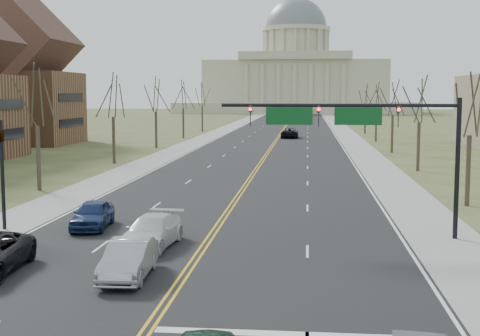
% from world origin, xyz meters
% --- Properties ---
extents(ground, '(600.00, 600.00, 0.00)m').
position_xyz_m(ground, '(0.00, 0.00, 0.00)').
color(ground, '#424924').
rests_on(ground, ground).
extents(road, '(20.00, 380.00, 0.01)m').
position_xyz_m(road, '(0.00, 110.00, 0.01)').
color(road, black).
rests_on(road, ground).
extents(cross_road, '(120.00, 14.00, 0.01)m').
position_xyz_m(cross_road, '(0.00, 6.00, 0.01)').
color(cross_road, black).
rests_on(cross_road, ground).
extents(sidewalk_left, '(4.00, 380.00, 0.03)m').
position_xyz_m(sidewalk_left, '(-12.00, 110.00, 0.01)').
color(sidewalk_left, gray).
rests_on(sidewalk_left, ground).
extents(sidewalk_right, '(4.00, 380.00, 0.03)m').
position_xyz_m(sidewalk_right, '(12.00, 110.00, 0.01)').
color(sidewalk_right, gray).
rests_on(sidewalk_right, ground).
extents(center_line, '(0.42, 380.00, 0.01)m').
position_xyz_m(center_line, '(0.00, 110.00, 0.01)').
color(center_line, gold).
rests_on(center_line, road).
extents(edge_line_left, '(0.15, 380.00, 0.01)m').
position_xyz_m(edge_line_left, '(-9.80, 110.00, 0.01)').
color(edge_line_left, silver).
rests_on(edge_line_left, road).
extents(edge_line_right, '(0.15, 380.00, 0.01)m').
position_xyz_m(edge_line_right, '(9.80, 110.00, 0.01)').
color(edge_line_right, silver).
rests_on(edge_line_right, road).
extents(stop_bar, '(9.50, 0.50, 0.01)m').
position_xyz_m(stop_bar, '(5.00, -1.00, 0.01)').
color(stop_bar, silver).
rests_on(stop_bar, road).
extents(capitol, '(90.00, 60.00, 50.00)m').
position_xyz_m(capitol, '(0.00, 249.91, 14.20)').
color(capitol, '#BBB69B').
rests_on(capitol, ground).
extents(signal_mast, '(12.12, 0.44, 7.20)m').
position_xyz_m(signal_mast, '(7.45, 13.50, 5.76)').
color(signal_mast, black).
rests_on(signal_mast, ground).
extents(signal_left, '(0.32, 0.36, 6.00)m').
position_xyz_m(signal_left, '(-11.50, 13.50, 3.71)').
color(signal_left, black).
rests_on(signal_left, ground).
extents(tree_r_0, '(3.74, 3.74, 8.50)m').
position_xyz_m(tree_r_0, '(15.50, 24.00, 6.55)').
color(tree_r_0, '#392F21').
rests_on(tree_r_0, ground).
extents(tree_l_0, '(3.96, 3.96, 9.00)m').
position_xyz_m(tree_l_0, '(-15.50, 28.00, 6.94)').
color(tree_l_0, '#392F21').
rests_on(tree_l_0, ground).
extents(tree_r_1, '(3.74, 3.74, 8.50)m').
position_xyz_m(tree_r_1, '(15.50, 44.00, 6.55)').
color(tree_r_1, '#392F21').
rests_on(tree_r_1, ground).
extents(tree_l_1, '(3.96, 3.96, 9.00)m').
position_xyz_m(tree_l_1, '(-15.50, 48.00, 6.94)').
color(tree_l_1, '#392F21').
rests_on(tree_l_1, ground).
extents(tree_r_2, '(3.74, 3.74, 8.50)m').
position_xyz_m(tree_r_2, '(15.50, 64.00, 6.55)').
color(tree_r_2, '#392F21').
rests_on(tree_r_2, ground).
extents(tree_l_2, '(3.96, 3.96, 9.00)m').
position_xyz_m(tree_l_2, '(-15.50, 68.00, 6.94)').
color(tree_l_2, '#392F21').
rests_on(tree_l_2, ground).
extents(tree_r_3, '(3.74, 3.74, 8.50)m').
position_xyz_m(tree_r_3, '(15.50, 84.00, 6.55)').
color(tree_r_3, '#392F21').
rests_on(tree_r_3, ground).
extents(tree_l_3, '(3.96, 3.96, 9.00)m').
position_xyz_m(tree_l_3, '(-15.50, 88.00, 6.94)').
color(tree_l_3, '#392F21').
rests_on(tree_l_3, ground).
extents(tree_r_4, '(3.74, 3.74, 8.50)m').
position_xyz_m(tree_r_4, '(15.50, 104.00, 6.55)').
color(tree_r_4, '#392F21').
rests_on(tree_r_4, ground).
extents(tree_l_4, '(3.96, 3.96, 9.00)m').
position_xyz_m(tree_l_4, '(-15.50, 108.00, 6.94)').
color(tree_l_4, '#392F21').
rests_on(tree_l_4, ground).
extents(bldg_left_far, '(17.10, 14.28, 23.25)m').
position_xyz_m(bldg_left_far, '(-38.00, 74.00, 9.54)').
color(bldg_left_far, brown).
rests_on(bldg_left_far, ground).
extents(car_sb_inner_lead, '(1.81, 4.67, 1.52)m').
position_xyz_m(car_sb_inner_lead, '(-2.15, 4.69, 0.77)').
color(car_sb_inner_lead, '#A1A4A9').
rests_on(car_sb_inner_lead, road).
extents(car_sb_inner_second, '(2.61, 5.36, 1.50)m').
position_xyz_m(car_sb_inner_second, '(-2.51, 10.19, 0.76)').
color(car_sb_inner_second, silver).
rests_on(car_sb_inner_second, road).
extents(car_sb_outer_second, '(2.19, 4.64, 1.53)m').
position_xyz_m(car_sb_outer_second, '(-6.78, 14.28, 0.78)').
color(car_sb_outer_second, navy).
rests_on(car_sb_outer_second, road).
extents(car_far_nb, '(2.82, 6.05, 1.68)m').
position_xyz_m(car_far_nb, '(1.99, 90.95, 0.85)').
color(car_far_nb, black).
rests_on(car_far_nb, road).
extents(car_far_sb, '(2.41, 4.78, 1.56)m').
position_xyz_m(car_far_sb, '(-2.03, 140.92, 0.79)').
color(car_far_sb, '#505458').
rests_on(car_far_sb, road).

